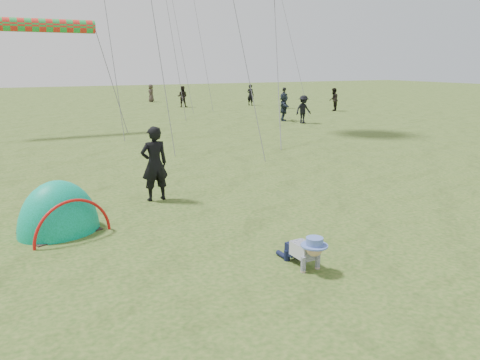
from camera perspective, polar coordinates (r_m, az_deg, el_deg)
name	(u,v)px	position (r m, az deg, el deg)	size (l,w,h in m)	color
ground	(274,259)	(8.60, 4.14, -9.52)	(140.00, 140.00, 0.00)	#244814
crawling_toddler	(306,250)	(8.19, 7.99, -8.45)	(0.58, 0.83, 0.64)	black
popup_tent	(60,231)	(10.58, -21.10, -5.87)	(1.70, 1.40, 2.19)	#007C3B
standing_adult	(154,164)	(12.06, -10.39, 1.96)	(0.70, 0.46, 1.91)	black
crowd_person_1	(182,97)	(38.34, -7.04, 10.06)	(0.81, 0.63, 1.68)	black
crowd_person_4	(151,93)	(44.12, -10.79, 10.37)	(0.77, 0.50, 1.58)	#392F29
crowd_person_6	(250,95)	(39.69, 1.28, 10.33)	(0.63, 0.41, 1.73)	black
crowd_person_7	(333,99)	(35.65, 11.33, 9.60)	(0.82, 0.64, 1.68)	black
crowd_person_9	(303,109)	(27.88, 7.74, 8.52)	(1.05, 0.60, 1.63)	black
crowd_person_11	(284,107)	(29.03, 5.36, 8.87)	(1.57, 0.50, 1.69)	#1D2631
crowd_person_12	(283,98)	(37.12, 5.32, 9.93)	(0.59, 0.39, 1.62)	black
rainbow_tube_kite	(31,25)	(25.26, -24.08, 16.87)	(0.64, 0.64, 5.79)	red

